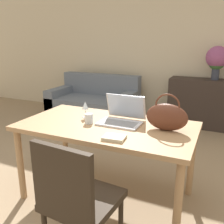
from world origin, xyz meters
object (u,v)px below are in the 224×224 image
object	(u,v)px
couch	(94,104)
handbag	(167,117)
chair	(76,197)
flower_vase	(217,59)
wine_glass	(85,106)
laptop	(122,115)
drinking_glass	(89,119)

from	to	relation	value
couch	handbag	bearing A→B (deg)	-49.05
chair	couch	world-z (taller)	chair
couch	flower_vase	xyz separation A→B (m)	(2.07, 0.35, 0.88)
wine_glass	handbag	bearing A→B (deg)	-2.11
laptop	drinking_glass	bearing A→B (deg)	-148.86
chair	laptop	bearing A→B (deg)	97.69
laptop	wine_glass	size ratio (longest dim) A/B	2.33
wine_glass	handbag	distance (m)	0.79
wine_glass	flower_vase	size ratio (longest dim) A/B	0.30
chair	handbag	xyz separation A→B (m)	(0.37, 0.83, 0.35)
wine_glass	flower_vase	xyz separation A→B (m)	(1.05, 2.41, 0.31)
flower_vase	drinking_glass	bearing A→B (deg)	-110.07
chair	laptop	distance (m)	0.93
chair	wine_glass	distance (m)	1.01
chair	drinking_glass	distance (m)	0.83
handbag	laptop	bearing A→B (deg)	172.82
couch	drinking_glass	distance (m)	2.53
wine_glass	handbag	xyz separation A→B (m)	(0.79, -0.03, 0.00)
flower_vase	handbag	bearing A→B (deg)	-95.95
handbag	couch	bearing A→B (deg)	130.95
drinking_glass	wine_glass	distance (m)	0.19
couch	laptop	world-z (taller)	laptop
couch	chair	bearing A→B (deg)	-63.64
couch	handbag	xyz separation A→B (m)	(1.82, -2.09, 0.58)
couch	flower_vase	size ratio (longest dim) A/B	2.96
chair	handbag	distance (m)	0.97
couch	drinking_glass	world-z (taller)	drinking_glass
drinking_glass	wine_glass	xyz separation A→B (m)	(-0.11, 0.14, 0.07)
chair	laptop	size ratio (longest dim) A/B	2.41
drinking_glass	flower_vase	world-z (taller)	flower_vase
drinking_glass	couch	bearing A→B (deg)	117.40
laptop	drinking_glass	xyz separation A→B (m)	(-0.26, -0.16, -0.02)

